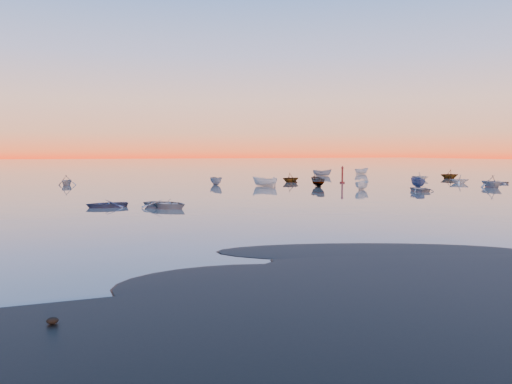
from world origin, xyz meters
name	(u,v)px	position (x,y,z in m)	size (l,w,h in m)	color
ground	(144,174)	(0.00, 100.00, 0.00)	(600.00, 600.00, 0.00)	#675E56
mud_lobes	(434,255)	(0.00, -1.00, 0.01)	(140.00, 6.00, 0.07)	black
moored_fleet	(190,187)	(0.00, 53.00, 0.00)	(124.00, 58.00, 1.20)	silver
boat_near_center	(362,190)	(20.98, 38.28, 0.00)	(3.81, 1.61, 1.32)	silver
boat_near_right	(491,187)	(42.06, 35.87, 0.00)	(3.95, 1.78, 1.38)	gray
channel_marker	(342,176)	(26.56, 52.97, 1.21)	(0.86, 0.86, 3.06)	#4B1010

